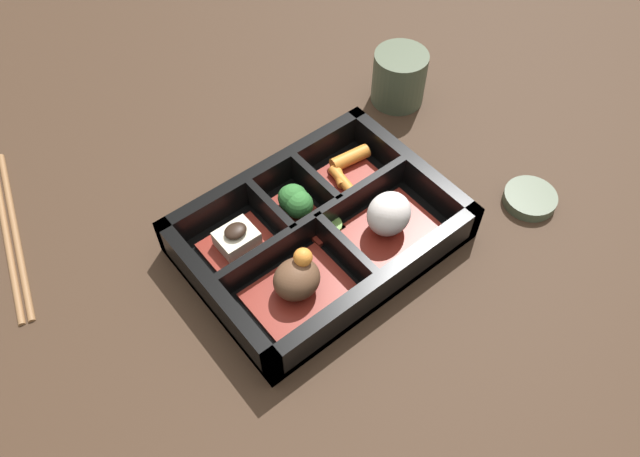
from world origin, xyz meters
The scene contains 12 objects.
ground_plane centered at (0.00, 0.00, 0.00)m, with size 3.00×3.00×0.00m, color #382619.
bento_base centered at (0.00, 0.00, 0.01)m, with size 0.26×0.19×0.01m.
bento_rim centered at (0.00, 0.00, 0.02)m, with size 0.26×0.19×0.05m.
bowl_rice centered at (-0.06, 0.04, 0.03)m, with size 0.10×0.07×0.05m.
bowl_stew centered at (0.06, 0.04, 0.03)m, with size 0.10×0.07×0.05m.
bowl_carrots centered at (-0.08, -0.05, 0.02)m, with size 0.07×0.05×0.02m.
bowl_greens centered at (0.00, -0.04, 0.03)m, with size 0.04×0.05×0.04m.
bowl_tofu centered at (0.07, -0.04, 0.02)m, with size 0.07×0.05×0.03m.
bowl_pickles centered at (-0.01, -0.01, 0.02)m, with size 0.04×0.03×0.01m.
tea_cup centered at (-0.21, -0.11, 0.03)m, with size 0.06×0.06×0.07m.
chopsticks centered at (0.24, -0.22, 0.00)m, with size 0.08×0.23×0.01m.
sauce_dish centered at (-0.21, 0.10, 0.01)m, with size 0.06×0.06×0.01m.
Camera 1 is at (0.24, 0.29, 0.52)m, focal length 35.00 mm.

